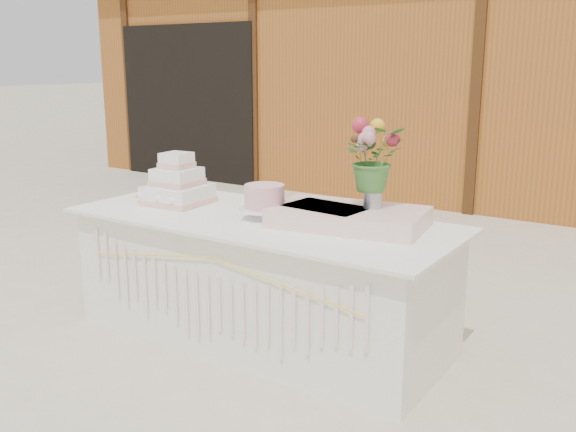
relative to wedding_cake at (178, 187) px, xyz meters
name	(u,v)px	position (x,y,z in m)	size (l,w,h in m)	color
ground	(262,336)	(0.68, -0.02, -0.89)	(80.00, 80.00, 0.00)	beige
barn	(525,62)	(0.67, 5.98, 0.79)	(12.60, 4.60, 3.30)	#995620
cake_table	(261,278)	(0.68, -0.02, -0.50)	(2.40, 1.00, 0.77)	white
wedding_cake	(178,187)	(0.00, 0.00, 0.00)	(0.40, 0.40, 0.34)	white
pink_cake_stand	(264,201)	(0.75, -0.06, 0.01)	(0.30, 0.30, 0.22)	white
satin_runner	(349,217)	(1.22, 0.10, -0.06)	(0.85, 0.49, 0.11)	#FFD3CD
flower_vase	(373,195)	(1.33, 0.17, 0.07)	(0.11, 0.11, 0.15)	#AAAAAF
bouquet	(374,150)	(1.33, 0.17, 0.32)	(0.33, 0.29, 0.37)	#3A6F2C
loose_flowers	(151,194)	(-0.36, 0.11, -0.11)	(0.14, 0.34, 0.02)	pink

